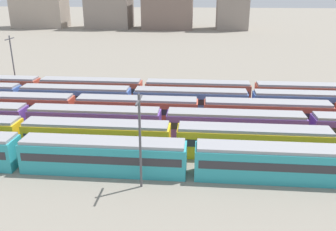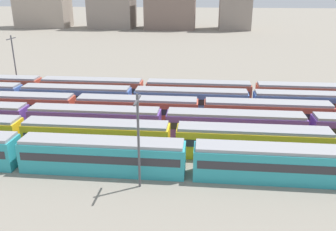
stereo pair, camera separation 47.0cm
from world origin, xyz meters
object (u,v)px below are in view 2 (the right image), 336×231
train_track_1 (253,142)px  train_track_3 (267,114)px  train_track_5 (254,93)px  catenary_pole_1 (14,61)px  train_track_2 (235,125)px  train_track_4 (133,99)px  catenary_pole_0 (138,137)px

train_track_1 → train_track_3: same height
train_track_1 → train_track_5: 20.96m
train_track_3 → catenary_pole_1: size_ratio=8.73×
train_track_2 → train_track_4: size_ratio=1.25×
train_track_2 → catenary_pole_0: 17.17m
train_track_5 → train_track_1: bearing=-97.2°
train_track_4 → catenary_pole_1: catenary_pole_1 is taller
catenary_pole_1 → train_track_3: bearing=-16.9°
train_track_2 → catenary_pole_1: catenary_pole_1 is taller
train_track_3 → catenary_pole_0: 24.23m
train_track_4 → catenary_pole_0: size_ratio=7.60×
train_track_3 → train_track_2: bearing=-133.6°
train_track_1 → catenary_pole_0: catenary_pole_0 is taller
train_track_5 → catenary_pole_0: catenary_pole_0 is taller
train_track_4 → catenary_pole_0: 24.44m
train_track_1 → train_track_2: 5.48m
train_track_2 → train_track_5: (4.35, 15.60, 0.00)m
catenary_pole_1 → catenary_pole_0: bearing=-47.5°
train_track_4 → catenary_pole_0: catenary_pole_0 is taller
train_track_2 → train_track_3: same height
train_track_1 → train_track_2: size_ratio=1.00×
train_track_1 → train_track_2: same height
train_track_1 → train_track_3: size_ratio=1.00×
train_track_2 → catenary_pole_0: (-10.39, -13.21, 3.56)m
train_track_3 → train_track_1: bearing=-107.2°
train_track_5 → train_track_2: bearing=-105.6°
catenary_pole_1 → train_track_4: bearing=-19.1°
train_track_3 → train_track_5: size_ratio=0.83×
train_track_4 → catenary_pole_1: size_ratio=6.97×
catenary_pole_0 → catenary_pole_1: (-29.25, 31.92, 0.46)m
train_track_2 → train_track_3: bearing=46.4°
train_track_4 → catenary_pole_1: (-24.00, 8.32, 4.01)m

